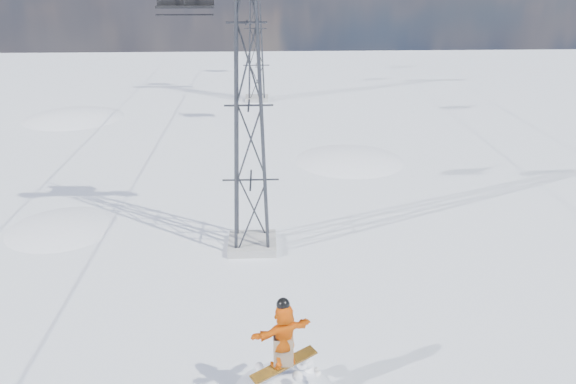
% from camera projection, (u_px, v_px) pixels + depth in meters
% --- Properties ---
extents(snow_terrain, '(39.00, 37.00, 22.00)m').
position_uv_depth(snow_terrain, '(174.00, 284.00, 37.03)').
color(snow_terrain, white).
rests_on(snow_terrain, ground).
extents(lift_tower_near, '(5.20, 1.80, 11.43)m').
position_uv_depth(lift_tower_near, '(249.00, 106.00, 19.34)').
color(lift_tower_near, '#999999').
rests_on(lift_tower_near, ground).
extents(lift_tower_far, '(5.20, 1.80, 11.43)m').
position_uv_depth(lift_tower_far, '(255.00, 29.00, 42.47)').
color(lift_tower_far, '#999999').
rests_on(lift_tower_far, ground).
extents(lift_chair_near, '(2.03, 0.58, 2.51)m').
position_uv_depth(lift_chair_near, '(185.00, 0.00, 19.75)').
color(lift_chair_near, black).
rests_on(lift_chair_near, ground).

